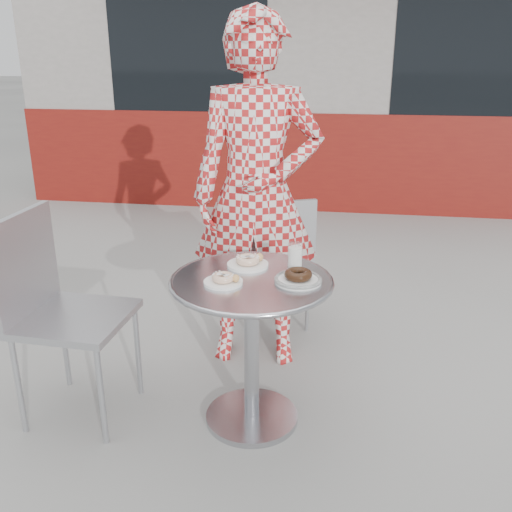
# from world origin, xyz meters

# --- Properties ---
(ground) EXTENTS (60.00, 60.00, 0.00)m
(ground) POSITION_xyz_m (0.00, 0.00, 0.00)
(ground) COLOR #9D9B96
(ground) RESTS_ON ground
(storefront) EXTENTS (6.02, 4.55, 3.00)m
(storefront) POSITION_xyz_m (-0.00, 5.56, 1.49)
(storefront) COLOR gray
(storefront) RESTS_ON ground
(bistro_table) EXTENTS (0.70, 0.70, 0.71)m
(bistro_table) POSITION_xyz_m (0.02, -0.02, 0.53)
(bistro_table) COLOR silver
(bistro_table) RESTS_ON ground
(chair_far) EXTENTS (0.51, 0.51, 0.82)m
(chair_far) POSITION_xyz_m (-0.00, 0.98, 0.25)
(chair_far) COLOR #ACAEB4
(chair_far) RESTS_ON ground
(chair_left) EXTENTS (0.48, 0.48, 0.96)m
(chair_left) POSITION_xyz_m (-0.78, -0.07, 0.29)
(chair_left) COLOR #ACAEB4
(chair_left) RESTS_ON ground
(seated_person) EXTENTS (0.70, 0.49, 1.81)m
(seated_person) POSITION_xyz_m (-0.05, 0.59, 0.91)
(seated_person) COLOR #AC1A1B
(seated_person) RESTS_ON ground
(plate_far) EXTENTS (0.18, 0.18, 0.05)m
(plate_far) POSITION_xyz_m (-0.01, 0.13, 0.72)
(plate_far) COLOR white
(plate_far) RESTS_ON bistro_table
(plate_near) EXTENTS (0.16, 0.16, 0.04)m
(plate_near) POSITION_xyz_m (-0.08, -0.09, 0.72)
(plate_near) COLOR white
(plate_near) RESTS_ON bistro_table
(plate_checker) EXTENTS (0.20, 0.20, 0.05)m
(plate_checker) POSITION_xyz_m (0.22, -0.02, 0.72)
(plate_checker) COLOR white
(plate_checker) RESTS_ON bistro_table
(milk_cup) EXTENTS (0.07, 0.07, 0.11)m
(milk_cup) POSITION_xyz_m (0.19, 0.16, 0.75)
(milk_cup) COLOR white
(milk_cup) RESTS_ON bistro_table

